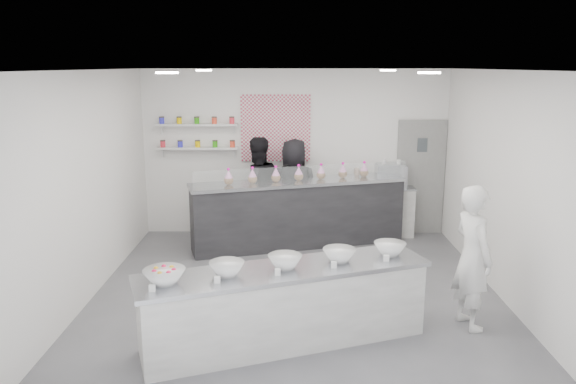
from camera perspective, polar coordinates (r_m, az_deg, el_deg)
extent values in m
plane|color=#515156|center=(7.75, 0.84, -10.49)|extent=(6.00, 6.00, 0.00)
plane|color=white|center=(7.12, 0.92, 12.29)|extent=(6.00, 6.00, 0.00)
plane|color=white|center=(10.24, 0.71, 4.01)|extent=(5.50, 0.00, 5.50)
plane|color=white|center=(7.76, -19.88, 0.41)|extent=(0.00, 6.00, 6.00)
plane|color=white|center=(7.81, 21.48, 0.36)|extent=(0.00, 6.00, 6.00)
cube|color=gray|center=(10.55, 13.30, 1.45)|extent=(0.88, 0.04, 2.10)
cube|color=#BB3A57|center=(10.15, -1.27, 6.50)|extent=(1.25, 0.03, 1.20)
cube|color=silver|center=(10.26, -9.13, 4.43)|extent=(1.45, 0.22, 0.04)
cube|color=silver|center=(10.21, -9.22, 6.77)|extent=(1.45, 0.22, 0.04)
cylinder|color=white|center=(6.26, -12.19, 11.77)|extent=(0.24, 0.24, 0.02)
cylinder|color=white|center=(6.29, 14.15, 11.67)|extent=(0.24, 0.24, 0.02)
cylinder|color=white|center=(8.82, -8.54, 12.12)|extent=(0.24, 0.24, 0.02)
cylinder|color=white|center=(8.84, 10.12, 12.07)|extent=(0.24, 0.24, 0.02)
cube|color=#ABAAA6|center=(6.36, -0.31, -11.50)|extent=(3.31, 1.81, 0.89)
cube|color=black|center=(9.64, 1.08, -2.18)|extent=(3.73, 1.70, 1.14)
cube|color=white|center=(9.17, 1.70, 1.72)|extent=(3.50, 1.05, 0.31)
cube|color=#ABAAA6|center=(10.36, 9.31, -1.97)|extent=(1.22, 0.39, 0.91)
cube|color=#93969E|center=(10.24, 10.39, 1.60)|extent=(0.54, 0.37, 0.41)
imported|color=silver|center=(6.96, 18.24, -6.30)|extent=(0.57, 0.72, 1.73)
imported|color=black|center=(9.97, -3.17, 0.35)|extent=(1.09, 0.98, 1.84)
imported|color=black|center=(9.95, 0.63, 0.26)|extent=(0.90, 0.60, 1.81)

